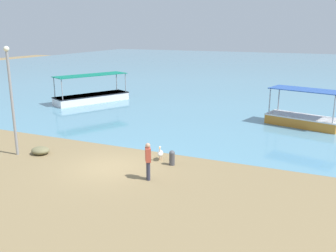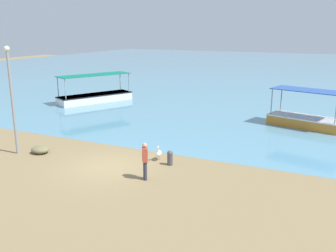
# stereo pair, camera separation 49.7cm
# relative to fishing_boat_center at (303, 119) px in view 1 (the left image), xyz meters

# --- Properties ---
(ground) EXTENTS (120.00, 120.00, 0.00)m
(ground) POSITION_rel_fishing_boat_center_xyz_m (-7.81, -12.10, -0.52)
(ground) COLOR olive
(harbor_water) EXTENTS (110.00, 90.00, 0.00)m
(harbor_water) POSITION_rel_fishing_boat_center_xyz_m (-7.81, 35.90, -0.52)
(harbor_water) COLOR #588EA7
(harbor_water) RESTS_ON ground
(fishing_boat_center) EXTENTS (5.13, 3.04, 2.53)m
(fishing_boat_center) POSITION_rel_fishing_boat_center_xyz_m (0.00, 0.00, 0.00)
(fishing_boat_center) COLOR orange
(fishing_boat_center) RESTS_ON harbor_water
(fishing_boat_near_left) EXTENTS (4.70, 6.92, 2.49)m
(fishing_boat_near_left) POSITION_rel_fishing_boat_center_xyz_m (-18.18, 1.24, 0.00)
(fishing_boat_near_left) COLOR white
(fishing_boat_near_left) RESTS_ON harbor_water
(pelican) EXTENTS (0.43, 0.79, 0.80)m
(pelican) POSITION_rel_fishing_boat_center_xyz_m (-6.01, -10.21, -0.14)
(pelican) COLOR #E0997A
(pelican) RESTS_ON ground
(lamp_post) EXTENTS (0.28, 0.28, 5.65)m
(lamp_post) POSITION_rel_fishing_boat_center_xyz_m (-13.33, -12.48, 2.66)
(lamp_post) COLOR gray
(lamp_post) RESTS_ON ground
(mooring_bollard) EXTENTS (0.29, 0.29, 0.75)m
(mooring_bollard) POSITION_rel_fishing_boat_center_xyz_m (-5.20, -10.60, -0.12)
(mooring_bollard) COLOR #47474C
(mooring_bollard) RESTS_ON ground
(fisherman_standing) EXTENTS (0.40, 0.46, 1.69)m
(fisherman_standing) POSITION_rel_fishing_boat_center_xyz_m (-5.43, -12.70, 0.39)
(fisherman_standing) COLOR #323448
(fisherman_standing) RESTS_ON ground
(net_pile) EXTENTS (1.01, 0.85, 0.39)m
(net_pile) POSITION_rel_fishing_boat_center_xyz_m (-12.26, -11.93, -0.32)
(net_pile) COLOR olive
(net_pile) RESTS_ON ground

